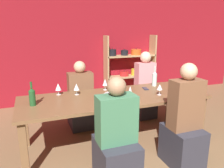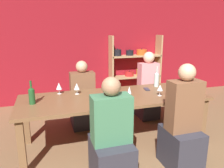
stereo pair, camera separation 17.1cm
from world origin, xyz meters
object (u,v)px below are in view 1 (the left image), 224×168
object	(u,v)px
dining_table	(115,101)
wine_bottle_green	(154,78)
wine_bottle_dark	(32,96)
wine_glass_red_c	(129,96)
mixing_bowl	(114,97)
person_near_b	(184,129)
person_far_a	(81,103)
person_far_b	(144,93)
wine_glass_red_d	(76,87)
wine_glass_red_b	(160,87)
wine_glass_empty_b	(173,90)
cell_phone	(145,89)
person_near_a	(116,146)
shelf_unit	(129,72)
wine_glass_white_a	(105,83)
wine_glass_empty_a	(58,87)
wine_glass_red_a	(130,90)

from	to	relation	value
dining_table	wine_bottle_green	xyz separation A→B (m)	(0.81, 0.29, 0.20)
wine_bottle_dark	wine_glass_red_c	size ratio (longest dim) A/B	1.72
mixing_bowl	person_near_b	bearing A→B (deg)	-38.09
person_far_a	person_far_b	size ratio (longest dim) A/B	0.91
wine_glass_red_d	person_near_b	world-z (taller)	person_near_b
wine_bottle_dark	person_far_b	world-z (taller)	person_far_b
wine_glass_red_b	wine_glass_empty_b	xyz separation A→B (m)	(0.06, -0.22, 0.01)
cell_phone	wine_glass_red_d	bearing A→B (deg)	176.11
wine_bottle_dark	person_far_b	distance (m)	2.16
wine_glass_red_b	wine_glass_red_c	world-z (taller)	wine_glass_red_c
person_far_a	person_near_a	bearing A→B (deg)	91.16
mixing_bowl	wine_bottle_dark	bearing A→B (deg)	167.82
mixing_bowl	cell_phone	world-z (taller)	mixing_bowl
mixing_bowl	person_near_a	distance (m)	0.69
shelf_unit	wine_glass_white_a	xyz separation A→B (m)	(-1.18, -1.65, 0.23)
person_near_a	person_near_b	xyz separation A→B (m)	(0.88, 0.02, 0.04)
dining_table	wine_bottle_dark	distance (m)	1.09
shelf_unit	wine_glass_red_d	world-z (taller)	shelf_unit
person_near_a	person_near_b	size ratio (longest dim) A/B	0.93
wine_glass_empty_a	wine_glass_red_c	bearing A→B (deg)	-44.76
wine_glass_empty_a	wine_glass_red_d	bearing A→B (deg)	-20.32
shelf_unit	cell_phone	size ratio (longest dim) A/B	9.22
cell_phone	person_far_a	world-z (taller)	person_far_a
wine_glass_white_a	person_far_b	bearing A→B (deg)	24.68
wine_bottle_green	person_near_a	size ratio (longest dim) A/B	0.28
mixing_bowl	wine_glass_red_a	size ratio (longest dim) A/B	1.50
mixing_bowl	person_far_a	xyz separation A→B (m)	(-0.22, 0.97, -0.37)
wine_bottle_dark	person_near_b	world-z (taller)	person_near_b
wine_glass_red_c	person_near_a	world-z (taller)	person_near_a
wine_glass_red_c	wine_bottle_dark	bearing A→B (deg)	160.12
shelf_unit	wine_glass_red_a	distance (m)	2.42
dining_table	wine_glass_red_d	size ratio (longest dim) A/B	15.96
wine_bottle_green	person_far_a	distance (m)	1.30
shelf_unit	person_near_b	distance (m)	2.82
wine_bottle_green	wine_glass_empty_b	world-z (taller)	wine_bottle_green
dining_table	wine_glass_empty_b	size ratio (longest dim) A/B	15.29
wine_glass_white_a	person_near_b	size ratio (longest dim) A/B	0.13
wine_glass_red_d	cell_phone	xyz separation A→B (m)	(1.07, -0.07, -0.10)
wine_glass_red_d	wine_bottle_green	bearing A→B (deg)	1.81
cell_phone	dining_table	bearing A→B (deg)	-162.92
wine_glass_red_d	wine_glass_empty_a	bearing A→B (deg)	159.68
wine_glass_red_b	wine_glass_red_d	size ratio (longest dim) A/B	0.95
shelf_unit	wine_glass_empty_b	xyz separation A→B (m)	(-0.48, -2.38, 0.23)
shelf_unit	wine_bottle_green	size ratio (longest dim) A/B	4.46
person_far_a	shelf_unit	bearing A→B (deg)	-139.87
wine_glass_red_d	wine_glass_white_a	size ratio (longest dim) A/B	0.96
wine_bottle_dark	person_far_a	size ratio (longest dim) A/B	0.26
wine_glass_empty_a	person_far_a	distance (m)	0.72
shelf_unit	person_near_a	bearing A→B (deg)	-117.46
dining_table	wine_glass_empty_b	world-z (taller)	wine_glass_empty_b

